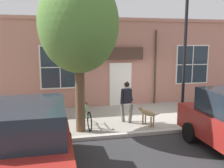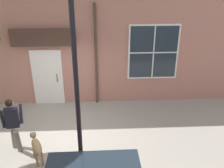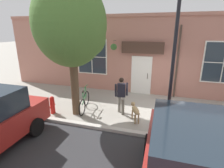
{
  "view_description": "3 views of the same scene",
  "coord_description": "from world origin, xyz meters",
  "px_view_note": "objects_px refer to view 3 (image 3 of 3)",
  "views": [
    {
      "loc": [
        9.55,
        -3.76,
        3.04
      ],
      "look_at": [
        -0.36,
        -1.53,
        1.38
      ],
      "focal_mm": 40.0,
      "sensor_mm": 36.0,
      "label": 1
    },
    {
      "loc": [
        6.38,
        1.23,
        4.62
      ],
      "look_at": [
        -1.25,
        1.61,
        1.15
      ],
      "focal_mm": 40.0,
      "sensor_mm": 36.0,
      "label": 2
    },
    {
      "loc": [
        7.22,
        0.42,
        3.44
      ],
      "look_at": [
        -0.39,
        -1.85,
        0.98
      ],
      "focal_mm": 28.0,
      "sensor_mm": 36.0,
      "label": 3
    }
  ],
  "objects_px": {
    "pedestrian_walking": "(121,93)",
    "street_tree_by_curb": "(73,26)",
    "leaning_bicycle": "(84,102)",
    "street_lamp": "(176,32)",
    "fire_hydrant": "(52,105)",
    "dog_on_leash": "(135,110)",
    "parked_car_mid_block": "(190,168)"
  },
  "relations": [
    {
      "from": "pedestrian_walking",
      "to": "street_tree_by_curb",
      "type": "distance_m",
      "value": 3.21
    },
    {
      "from": "leaning_bicycle",
      "to": "street_lamp",
      "type": "distance_m",
      "value": 4.69
    },
    {
      "from": "street_tree_by_curb",
      "to": "pedestrian_walking",
      "type": "bearing_deg",
      "value": 105.61
    },
    {
      "from": "street_lamp",
      "to": "fire_hydrant",
      "type": "bearing_deg",
      "value": -90.69
    },
    {
      "from": "fire_hydrant",
      "to": "street_tree_by_curb",
      "type": "bearing_deg",
      "value": 108.07
    },
    {
      "from": "pedestrian_walking",
      "to": "street_lamp",
      "type": "distance_m",
      "value": 3.19
    },
    {
      "from": "dog_on_leash",
      "to": "leaning_bicycle",
      "type": "bearing_deg",
      "value": -98.42
    },
    {
      "from": "pedestrian_walking",
      "to": "street_tree_by_curb",
      "type": "bearing_deg",
      "value": -74.39
    },
    {
      "from": "dog_on_leash",
      "to": "leaning_bicycle",
      "type": "height_order",
      "value": "leaning_bicycle"
    },
    {
      "from": "leaning_bicycle",
      "to": "pedestrian_walking",
      "type": "bearing_deg",
      "value": 94.03
    },
    {
      "from": "dog_on_leash",
      "to": "leaning_bicycle",
      "type": "relative_size",
      "value": 0.61
    },
    {
      "from": "fire_hydrant",
      "to": "parked_car_mid_block",
      "type": "bearing_deg",
      "value": 61.37
    },
    {
      "from": "street_tree_by_curb",
      "to": "street_lamp",
      "type": "bearing_deg",
      "value": 83.84
    },
    {
      "from": "street_tree_by_curb",
      "to": "fire_hydrant",
      "type": "xyz_separation_m",
      "value": [
        0.34,
        -1.03,
        -3.17
      ]
    },
    {
      "from": "dog_on_leash",
      "to": "leaning_bicycle",
      "type": "xyz_separation_m",
      "value": [
        -0.35,
        -2.34,
        -0.07
      ]
    },
    {
      "from": "parked_car_mid_block",
      "to": "street_tree_by_curb",
      "type": "bearing_deg",
      "value": -127.58
    },
    {
      "from": "pedestrian_walking",
      "to": "street_tree_by_curb",
      "type": "height_order",
      "value": "street_tree_by_curb"
    },
    {
      "from": "dog_on_leash",
      "to": "street_lamp",
      "type": "xyz_separation_m",
      "value": [
        0.43,
        1.19,
        2.92
      ]
    },
    {
      "from": "street_tree_by_curb",
      "to": "parked_car_mid_block",
      "type": "distance_m",
      "value": 5.76
    },
    {
      "from": "dog_on_leash",
      "to": "fire_hydrant",
      "type": "bearing_deg",
      "value": -83.92
    },
    {
      "from": "pedestrian_walking",
      "to": "fire_hydrant",
      "type": "xyz_separation_m",
      "value": [
        0.83,
        -2.81,
        -0.55
      ]
    },
    {
      "from": "street_tree_by_curb",
      "to": "street_lamp",
      "type": "relative_size",
      "value": 1.02
    },
    {
      "from": "street_tree_by_curb",
      "to": "leaning_bicycle",
      "type": "height_order",
      "value": "street_tree_by_curb"
    },
    {
      "from": "street_lamp",
      "to": "fire_hydrant",
      "type": "height_order",
      "value": "street_lamp"
    },
    {
      "from": "dog_on_leash",
      "to": "street_tree_by_curb",
      "type": "height_order",
      "value": "street_tree_by_curb"
    },
    {
      "from": "street_lamp",
      "to": "street_tree_by_curb",
      "type": "bearing_deg",
      "value": -96.16
    },
    {
      "from": "pedestrian_walking",
      "to": "dog_on_leash",
      "type": "bearing_deg",
      "value": 55.72
    },
    {
      "from": "street_lamp",
      "to": "fire_hydrant",
      "type": "relative_size",
      "value": 6.76
    },
    {
      "from": "parked_car_mid_block",
      "to": "leaning_bicycle",
      "type": "bearing_deg",
      "value": -131.71
    },
    {
      "from": "leaning_bicycle",
      "to": "fire_hydrant",
      "type": "bearing_deg",
      "value": -58.2
    },
    {
      "from": "street_tree_by_curb",
      "to": "dog_on_leash",
      "type": "bearing_deg",
      "value": 90.81
    },
    {
      "from": "parked_car_mid_block",
      "to": "street_lamp",
      "type": "relative_size",
      "value": 0.83
    }
  ]
}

